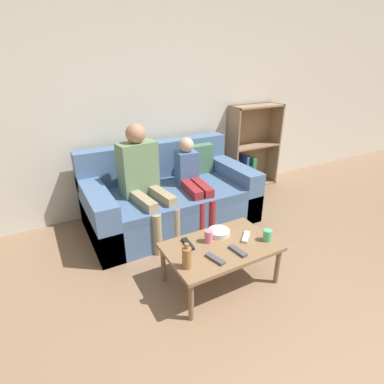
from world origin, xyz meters
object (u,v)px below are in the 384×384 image
person_child (192,178)px  tv_remote_1 (246,237)px  coffee_table (221,249)px  tv_remote_3 (188,244)px  cup_far (267,235)px  bottle (187,257)px  cup_near (209,236)px  tv_remote_2 (238,251)px  snack_bowl (219,232)px  couch (170,198)px  tv_remote_0 (215,259)px  bookshelf (248,155)px  person_adult (142,174)px

person_child → tv_remote_1: 1.04m
coffee_table → tv_remote_3: bearing=150.2°
cup_far → bottle: size_ratio=0.48×
coffee_table → cup_near: bearing=123.0°
tv_remote_1 → tv_remote_2: same height
tv_remote_1 → bottle: 0.63m
snack_bowl → couch: bearing=89.5°
tv_remote_1 → person_child: bearing=135.4°
tv_remote_0 → tv_remote_3: same height
couch → tv_remote_2: couch is taller
person_child → bottle: 1.30m
tv_remote_0 → bottle: bottle is taller
tv_remote_3 → bottle: bearing=-115.3°
person_child → snack_bowl: 0.90m
bookshelf → cup_far: size_ratio=11.98×
bookshelf → cup_near: bearing=-136.9°
bookshelf → cup_far: bearing=-124.1°
bookshelf → person_adult: 1.88m
tv_remote_0 → snack_bowl: bearing=37.9°
couch → cup_far: size_ratio=18.97×
couch → person_child: size_ratio=1.92×
coffee_table → tv_remote_0: (-0.15, -0.14, 0.05)m
person_adult → person_child: bearing=-14.0°
coffee_table → person_child: person_child is taller
cup_near → cup_far: size_ratio=1.08×
coffee_table → snack_bowl: (0.08, 0.15, 0.06)m
tv_remote_0 → bottle: 0.24m
person_adult → tv_remote_0: person_adult is taller
tv_remote_0 → tv_remote_1: (0.39, 0.13, 0.00)m
coffee_table → tv_remote_1: bearing=-2.7°
cup_far → tv_remote_1: cup_far is taller
cup_far → bottle: (-0.75, 0.01, 0.04)m
tv_remote_1 → tv_remote_3: 0.50m
cup_near → tv_remote_2: 0.27m
coffee_table → person_adult: size_ratio=0.77×
tv_remote_0 → tv_remote_1: same height
tv_remote_1 → tv_remote_2: (-0.18, -0.13, 0.00)m
tv_remote_0 → coffee_table: bearing=29.4°
person_adult → tv_remote_0: bearing=-92.4°
cup_far → tv_remote_3: size_ratio=0.56×
coffee_table → bottle: bottle is taller
cup_far → couch: bearing=102.8°
tv_remote_1 → snack_bowl: size_ratio=0.86×
person_child → cup_far: size_ratio=9.87×
cup_near → bookshelf: bearing=43.1°
person_adult → tv_remote_3: 0.98m
person_adult → person_child: size_ratio=1.22×
bookshelf → person_adult: bearing=-163.8°
couch → cup_near: 1.09m
person_child → cup_far: 1.14m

